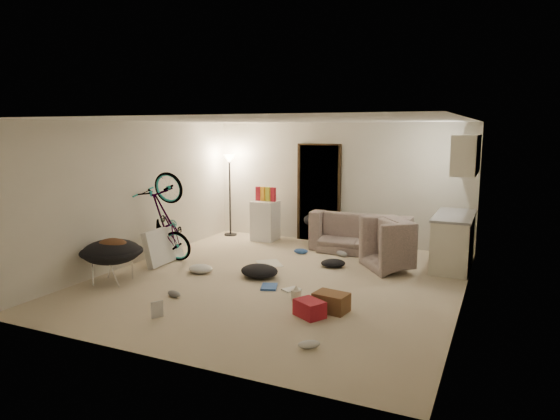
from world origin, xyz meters
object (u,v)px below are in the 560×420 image
at_px(sofa, 362,237).
at_px(juicer, 296,294).
at_px(kitchen_counter, 453,242).
at_px(bicycle, 167,238).
at_px(floor_lamp, 230,178).
at_px(armchair, 404,250).
at_px(saucer_chair, 112,257).
at_px(mini_fridge, 265,221).
at_px(drink_case_b, 310,308).
at_px(tv_box, 163,245).
at_px(drink_case_a, 331,302).

bearing_deg(sofa, juicer, 88.86).
height_order(kitchen_counter, bicycle, bicycle).
relative_size(floor_lamp, armchair, 1.83).
distance_m(floor_lamp, sofa, 3.27).
height_order(bicycle, saucer_chair, bicycle).
bearing_deg(kitchen_counter, mini_fridge, 171.98).
bearing_deg(drink_case_b, sofa, 125.01).
bearing_deg(kitchen_counter, armchair, -147.73).
bearing_deg(bicycle, mini_fridge, -21.34).
bearing_deg(tv_box, drink_case_b, -25.09).
distance_m(mini_fridge, saucer_chair, 3.81).
relative_size(tv_box, drink_case_a, 2.23).
xyz_separation_m(armchair, tv_box, (-3.99, -1.43, -0.00)).
relative_size(kitchen_counter, drink_case_b, 4.06).
bearing_deg(kitchen_counter, tv_box, -158.12).
bearing_deg(armchair, floor_lamp, 37.81).
xyz_separation_m(armchair, saucer_chair, (-3.99, -2.70, 0.08)).
bearing_deg(drink_case_a, armchair, 87.72).
height_order(sofa, mini_fridge, mini_fridge).
relative_size(floor_lamp, saucer_chair, 1.90).
distance_m(bicycle, mini_fridge, 2.48).
xyz_separation_m(sofa, drink_case_a, (0.51, -3.39, -0.16)).
relative_size(kitchen_counter, juicer, 6.99).
height_order(bicycle, tv_box, bicycle).
distance_m(tv_box, juicer, 3.05).
xyz_separation_m(armchair, juicer, (-1.06, -2.27, -0.23)).
relative_size(kitchen_counter, armchair, 1.52).
distance_m(bicycle, juicer, 3.10).
relative_size(bicycle, juicer, 7.75).
height_order(mini_fridge, tv_box, mini_fridge).
distance_m(sofa, tv_box, 3.81).
distance_m(drink_case_a, drink_case_b, 0.35).
distance_m(kitchen_counter, juicer, 3.30).
relative_size(sofa, tv_box, 2.04).
distance_m(saucer_chair, drink_case_b, 3.33).
xyz_separation_m(tv_box, drink_case_a, (3.51, -1.04, -0.19)).
relative_size(kitchen_counter, mini_fridge, 1.77).
distance_m(sofa, drink_case_a, 3.43).
distance_m(kitchen_counter, armchair, 0.89).
bearing_deg(floor_lamp, drink_case_b, -48.69).
distance_m(mini_fridge, juicer, 3.92).
relative_size(drink_case_a, drink_case_b, 1.17).
bearing_deg(bicycle, floor_lamp, 0.50).
height_order(armchair, mini_fridge, mini_fridge).
bearing_deg(sofa, drink_case_a, 98.73).
distance_m(sofa, saucer_chair, 4.70).
xyz_separation_m(floor_lamp, bicycle, (0.10, -2.44, -0.87)).
xyz_separation_m(drink_case_a, drink_case_b, (-0.19, -0.30, -0.02)).
bearing_deg(tv_box, bicycle, 86.90).
bearing_deg(tv_box, drink_case_a, -19.66).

